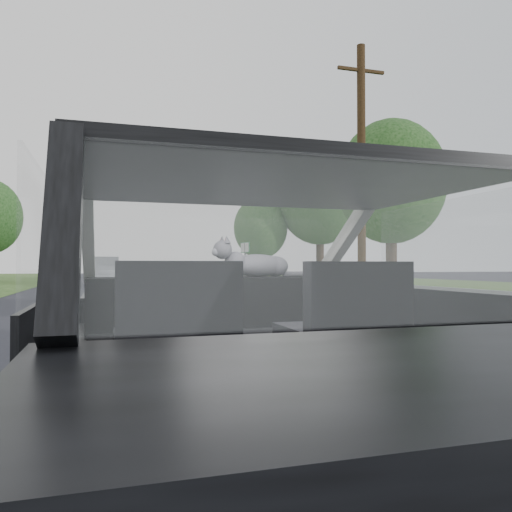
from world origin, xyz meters
TOP-DOWN VIEW (x-y plane):
  - ground at (0.00, 0.00)m, footprint 140.00×140.00m
  - subject_car at (0.00, 0.00)m, footprint 1.80×4.00m
  - dashboard at (0.00, 0.62)m, footprint 1.58×0.45m
  - driver_seat at (-0.40, -0.29)m, footprint 0.50×0.72m
  - passenger_seat at (0.40, -0.29)m, footprint 0.50×0.72m
  - steering_wheel at (-0.40, 0.33)m, footprint 0.36×0.36m
  - cat at (0.23, 0.59)m, footprint 0.58×0.31m
  - guardrail at (4.30, 10.00)m, footprint 0.05×90.00m
  - other_car at (-0.83, 25.56)m, footprint 1.95×4.76m
  - highway_sign at (6.14, 22.11)m, footprint 0.29×0.91m
  - utility_pole at (7.20, 11.95)m, footprint 0.27×0.27m
  - tree_1 at (12.15, 18.14)m, footprint 6.18×6.18m
  - tree_2 at (9.77, 31.10)m, footprint 4.52×4.52m
  - tree_3 at (13.73, 29.79)m, footprint 6.93×6.93m

SIDE VIEW (x-z plane):
  - ground at x=0.00m, z-range 0.00..0.00m
  - guardrail at x=4.30m, z-range 0.42..0.74m
  - subject_car at x=0.00m, z-range 0.00..1.45m
  - other_car at x=-0.83m, z-range 0.00..1.56m
  - dashboard at x=0.00m, z-range 0.70..1.00m
  - driver_seat at x=-0.40m, z-range 0.67..1.09m
  - passenger_seat at x=0.40m, z-range 0.67..1.09m
  - steering_wheel at x=-0.40m, z-range 0.90..0.94m
  - cat at x=0.23m, z-range 0.96..1.21m
  - highway_sign at x=6.14m, z-range 0.00..2.27m
  - tree_2 at x=9.77m, z-range 0.00..5.76m
  - tree_1 at x=12.15m, z-range 0.00..7.73m
  - utility_pole at x=7.20m, z-range 0.00..8.23m
  - tree_3 at x=13.73m, z-range 0.00..9.36m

